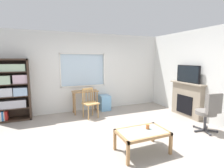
# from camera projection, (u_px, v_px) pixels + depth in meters

# --- Properties ---
(ground) EXTENTS (6.54, 5.64, 0.02)m
(ground) POSITION_uv_depth(u_px,v_px,m) (113.00, 136.00, 4.09)
(ground) COLOR #9E9389
(wall_back_with_window) EXTENTS (5.54, 0.15, 2.65)m
(wall_back_with_window) POSITION_uv_depth(u_px,v_px,m) (87.00, 73.00, 6.02)
(wall_back_with_window) COLOR silver
(wall_back_with_window) RESTS_ON ground
(wall_right) EXTENTS (0.12, 4.84, 2.65)m
(wall_right) POSITION_uv_depth(u_px,v_px,m) (203.00, 75.00, 4.97)
(wall_right) COLOR silver
(wall_right) RESTS_ON ground
(bookshelf) EXTENTS (0.90, 0.38, 1.80)m
(bookshelf) POSITION_uv_depth(u_px,v_px,m) (13.00, 89.00, 4.98)
(bookshelf) COLOR #38281E
(bookshelf) RESTS_ON ground
(desk_under_window) EXTENTS (0.84, 0.39, 0.75)m
(desk_under_window) POSITION_uv_depth(u_px,v_px,m) (85.00, 95.00, 5.73)
(desk_under_window) COLOR #A37547
(desk_under_window) RESTS_ON ground
(wooden_chair) EXTENTS (0.51, 0.50, 0.90)m
(wooden_chair) POSITION_uv_depth(u_px,v_px,m) (90.00, 103.00, 5.29)
(wooden_chair) COLOR tan
(wooden_chair) RESTS_ON ground
(plastic_drawer_unit) EXTENTS (0.35, 0.40, 0.53)m
(plastic_drawer_unit) POSITION_uv_depth(u_px,v_px,m) (105.00, 103.00, 6.09)
(plastic_drawer_unit) COLOR #72ADDB
(plastic_drawer_unit) RESTS_ON ground
(fireplace) EXTENTS (0.26, 1.20, 1.07)m
(fireplace) POSITION_uv_depth(u_px,v_px,m) (187.00, 99.00, 5.39)
(fireplace) COLOR gray
(fireplace) RESTS_ON ground
(tv) EXTENTS (0.06, 0.85, 0.53)m
(tv) POSITION_uv_depth(u_px,v_px,m) (188.00, 74.00, 5.27)
(tv) COLOR black
(tv) RESTS_ON fireplace
(office_chair) EXTENTS (0.57, 0.58, 1.00)m
(office_chair) POSITION_uv_depth(u_px,v_px,m) (209.00, 111.00, 4.18)
(office_chair) COLOR slate
(office_chair) RESTS_ON ground
(coffee_table) EXTENTS (0.96, 0.61, 0.43)m
(coffee_table) POSITION_uv_depth(u_px,v_px,m) (142.00, 134.00, 3.32)
(coffee_table) COLOR #8C9E99
(coffee_table) RESTS_ON ground
(sippy_cup) EXTENTS (0.07, 0.07, 0.09)m
(sippy_cup) POSITION_uv_depth(u_px,v_px,m) (148.00, 127.00, 3.41)
(sippy_cup) COLOR orange
(sippy_cup) RESTS_ON coffee_table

